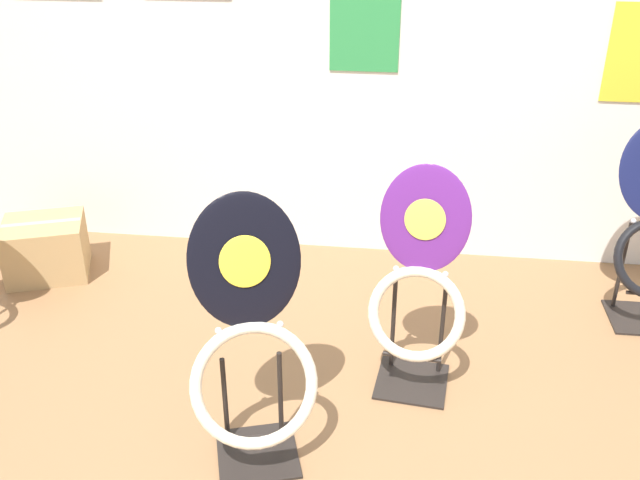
# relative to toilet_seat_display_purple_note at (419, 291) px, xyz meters

# --- Properties ---
(wall_back) EXTENTS (8.00, 0.07, 2.60)m
(wall_back) POSITION_rel_toilet_seat_display_purple_note_xyz_m (-0.44, 1.15, 0.88)
(wall_back) COLOR silver
(wall_back) RESTS_ON ground_plane
(toilet_seat_display_purple_note) EXTENTS (0.39, 0.31, 0.90)m
(toilet_seat_display_purple_note) POSITION_rel_toilet_seat_display_purple_note_xyz_m (0.00, 0.00, 0.00)
(toilet_seat_display_purple_note) COLOR black
(toilet_seat_display_purple_note) RESTS_ON ground_plane
(toilet_seat_display_jazz_black) EXTENTS (0.49, 0.46, 0.94)m
(toilet_seat_display_jazz_black) POSITION_rel_toilet_seat_display_purple_note_xyz_m (-0.55, -0.45, 0.02)
(toilet_seat_display_jazz_black) COLOR black
(toilet_seat_display_jazz_black) RESTS_ON ground_plane
(paint_can) EXTENTS (0.14, 0.14, 0.16)m
(paint_can) POSITION_rel_toilet_seat_display_purple_note_xyz_m (-0.88, 0.68, -0.34)
(paint_can) COLOR teal
(paint_can) RESTS_ON ground_plane
(storage_box) EXTENTS (0.48, 0.44, 0.29)m
(storage_box) POSITION_rel_toilet_seat_display_purple_note_xyz_m (-1.86, 0.64, -0.28)
(storage_box) COLOR tan
(storage_box) RESTS_ON ground_plane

